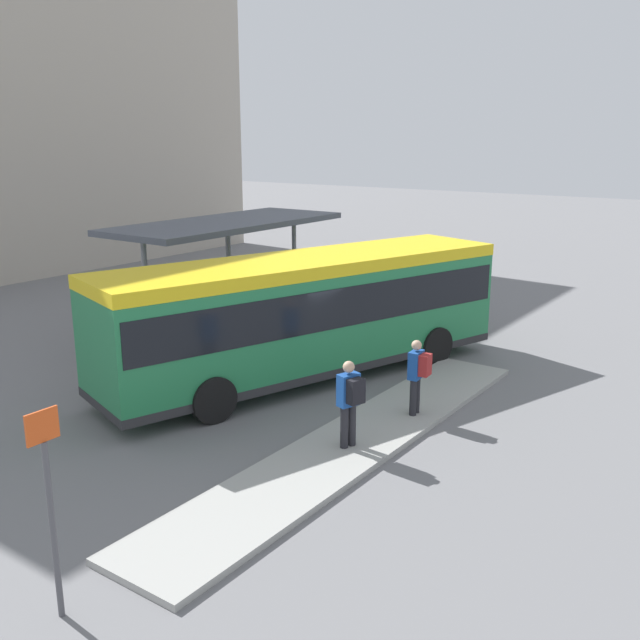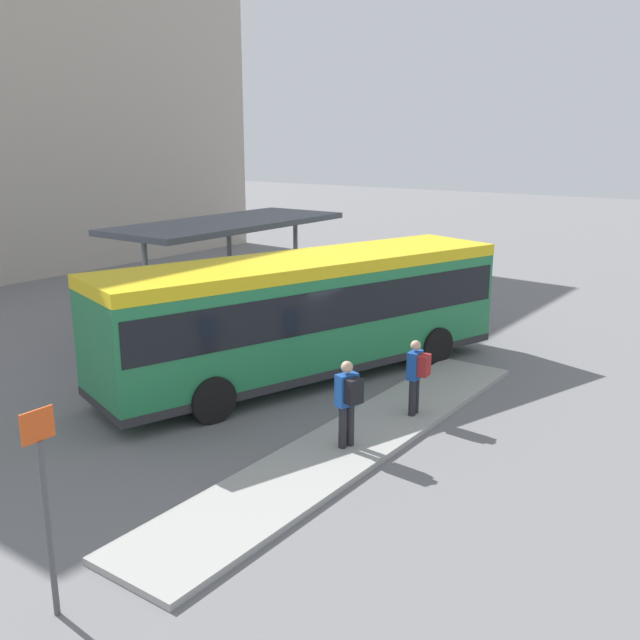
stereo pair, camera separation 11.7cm
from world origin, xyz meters
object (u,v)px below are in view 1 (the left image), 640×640
object	(u,v)px
pedestrian_waiting	(350,399)
potted_planter_near_shelter	(321,309)
bicycle_blue	(434,295)
platform_sign	(50,505)
pedestrian_companion	(418,372)
city_bus	(308,308)
bicycle_black	(454,297)
bicycle_red	(414,293)

from	to	relation	value
pedestrian_waiting	potted_planter_near_shelter	distance (m)	9.16
bicycle_blue	platform_sign	xyz separation A→B (m)	(-18.41, -3.96, 1.20)
pedestrian_companion	bicycle_blue	size ratio (longest dim) A/B	1.01
pedestrian_companion	platform_sign	world-z (taller)	platform_sign
city_bus	bicycle_black	distance (m)	9.41
potted_planter_near_shelter	pedestrian_companion	bearing A→B (deg)	-129.25
pedestrian_companion	bicycle_black	bearing A→B (deg)	-74.24
pedestrian_waiting	pedestrian_companion	size ratio (longest dim) A/B	1.04
bicycle_black	potted_planter_near_shelter	bearing A→B (deg)	-103.25
potted_planter_near_shelter	platform_sign	world-z (taller)	platform_sign
potted_planter_near_shelter	bicycle_black	bearing A→B (deg)	-21.83
bicycle_red	platform_sign	size ratio (longest dim) A/B	0.60
city_bus	pedestrian_waiting	xyz separation A→B (m)	(-3.14, -3.29, -0.69)
bicycle_blue	platform_sign	bearing A→B (deg)	110.98
potted_planter_near_shelter	bicycle_red	bearing A→B (deg)	-7.84
bicycle_blue	potted_planter_near_shelter	distance (m)	5.29
city_bus	potted_planter_near_shelter	xyz separation A→B (m)	(4.00, 2.43, -1.16)
pedestrian_waiting	bicycle_red	world-z (taller)	pedestrian_waiting
bicycle_red	potted_planter_near_shelter	distance (m)	5.03
potted_planter_near_shelter	platform_sign	size ratio (longest dim) A/B	0.45
city_bus	bicycle_red	distance (m)	9.25
city_bus	platform_sign	distance (m)	9.77
city_bus	bicycle_red	xyz separation A→B (m)	(8.97, 1.75, -1.44)
pedestrian_companion	platform_sign	xyz separation A→B (m)	(-8.42, 0.63, 0.49)
pedestrian_waiting	bicycle_black	size ratio (longest dim) A/B	1.08
platform_sign	bicycle_black	bearing A→B (deg)	9.87
bicycle_red	platform_sign	world-z (taller)	platform_sign
pedestrian_waiting	bicycle_blue	bearing A→B (deg)	-52.95
city_bus	bicycle_red	world-z (taller)	city_bus
pedestrian_companion	bicycle_blue	xyz separation A→B (m)	(9.99, 4.59, -0.71)
pedestrian_companion	potted_planter_near_shelter	xyz separation A→B (m)	(4.89, 5.99, -0.42)
bicycle_black	bicycle_red	bearing A→B (deg)	-158.48
bicycle_black	city_bus	bearing A→B (deg)	-79.50
bicycle_black	bicycle_red	size ratio (longest dim) A/B	0.96
pedestrian_companion	city_bus	bearing A→B (deg)	-19.17
city_bus	pedestrian_waiting	size ratio (longest dim) A/B	6.40
bicycle_red	platform_sign	distance (m)	18.91
city_bus	pedestrian_companion	xyz separation A→B (m)	(-0.90, -3.55, -0.73)
bicycle_red	bicycle_black	bearing A→B (deg)	22.25
potted_planter_near_shelter	platform_sign	xyz separation A→B (m)	(-13.31, -5.36, 0.92)
pedestrian_companion	bicycle_red	world-z (taller)	pedestrian_companion
bicycle_red	potted_planter_near_shelter	xyz separation A→B (m)	(-4.97, 0.68, 0.28)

